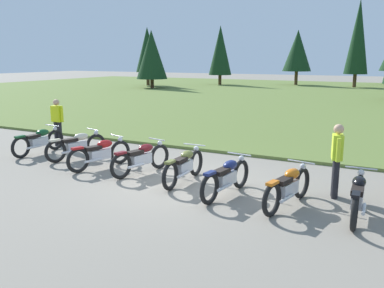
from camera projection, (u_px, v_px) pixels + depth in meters
The scene contains 12 objects.
ground_plane at pixel (181, 183), 10.35m from camera, with size 140.00×140.00×0.00m, color gray.
grass_moorland at pixel (340, 98), 32.40m from camera, with size 80.00×44.00×0.10m, color #5B7033.
motorcycle_british_green at pixel (39, 141), 13.48m from camera, with size 0.62×2.10×0.88m.
motorcycle_cream at pixel (77, 145), 12.80m from camera, with size 0.82×2.04×0.88m.
motorcycle_red at pixel (100, 153), 11.72m from camera, with size 0.81×2.04×0.88m.
motorcycle_maroon at pixel (141, 158), 11.17m from camera, with size 0.73×2.07×0.88m.
motorcycle_olive at pixel (184, 165), 10.37m from camera, with size 0.62×2.10×0.88m.
motorcycle_navy at pixel (226, 177), 9.36m from camera, with size 0.62×2.10×0.88m.
motorcycle_orange at pixel (288, 187), 8.65m from camera, with size 0.66×2.08×0.88m.
motorcycle_black at pixel (358, 196), 8.07m from camera, with size 0.62×2.10×0.88m.
rider_near_row_end at pixel (337, 156), 9.14m from camera, with size 0.30×0.54×1.67m.
rider_checking_bike at pixel (57, 120), 14.57m from camera, with size 0.55×0.24×1.67m.
Camera 1 is at (4.89, -8.65, 3.08)m, focal length 38.68 mm.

